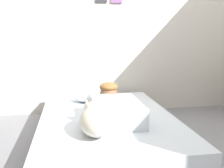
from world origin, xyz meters
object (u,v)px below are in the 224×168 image
object	(u,v)px
coffee_cup	(108,99)
cell_phone	(85,124)
bed	(107,128)
person_lying	(114,106)
dog	(95,120)
pillow	(96,97)

from	to	relation	value
coffee_cup	cell_phone	size ratio (longest dim) A/B	0.89
bed	person_lying	bearing A→B (deg)	-43.55
person_lying	cell_phone	bearing A→B (deg)	-146.74
bed	dog	distance (m)	0.54
pillow	coffee_cup	xyz separation A→B (m)	(0.14, -0.04, -0.02)
pillow	coffee_cup	bearing A→B (deg)	-17.60
coffee_cup	cell_phone	bearing A→B (deg)	-112.60
pillow	dog	size ratio (longest dim) A/B	0.90
bed	pillow	distance (m)	0.59
bed	pillow	size ratio (longest dim) A/B	3.90
pillow	dog	bearing A→B (deg)	-96.12
bed	cell_phone	world-z (taller)	cell_phone
cell_phone	person_lying	bearing A→B (deg)	33.26
dog	cell_phone	world-z (taller)	dog
cell_phone	dog	bearing A→B (deg)	-71.31
pillow	dog	xyz separation A→B (m)	(-0.11, -1.01, 0.05)
pillow	coffee_cup	distance (m)	0.15
bed	dog	world-z (taller)	dog
bed	person_lying	size ratio (longest dim) A/B	2.20
bed	pillow	xyz separation A→B (m)	(-0.05, 0.55, 0.20)
dog	coffee_cup	distance (m)	1.00
bed	cell_phone	distance (m)	0.37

